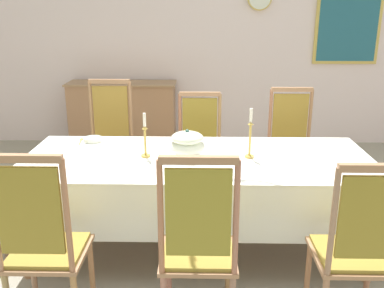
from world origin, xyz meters
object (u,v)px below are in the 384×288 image
at_px(bowl_near_right, 213,175).
at_px(spoon_primary, 81,140).
at_px(chair_south_c, 358,248).
at_px(bowl_near_left, 93,139).
at_px(chair_south_a, 43,243).
at_px(framed_painting, 349,19).
at_px(soup_tureen, 187,144).
at_px(candlestick_east, 250,138).
at_px(chair_north_b, 200,146).
at_px(sideboard, 123,115).
at_px(chair_south_b, 198,244).
at_px(dining_table, 197,166).
at_px(chair_north_c, 291,145).
at_px(spoon_secondary, 228,175).
at_px(candlestick_west, 145,140).
at_px(chair_north_a, 110,142).

distance_m(bowl_near_right, spoon_primary, 1.36).
xyz_separation_m(chair_south_c, bowl_near_left, (-1.78, 1.30, 0.22)).
relative_size(chair_south_a, framed_painting, 0.98).
bearing_deg(soup_tureen, framed_painting, 54.44).
distance_m(soup_tureen, candlestick_east, 0.47).
bearing_deg(chair_north_b, soup_tureen, 84.45).
bearing_deg(sideboard, spoon_primary, 91.05).
distance_m(chair_south_b, chair_north_b, 1.86).
height_order(chair_south_c, spoon_primary, chair_south_c).
bearing_deg(dining_table, chair_north_c, 45.84).
distance_m(chair_south_a, framed_painting, 4.85).
relative_size(bowl_near_right, spoon_secondary, 0.80).
height_order(spoon_secondary, sideboard, sideboard).
distance_m(chair_south_a, spoon_primary, 1.35).
distance_m(chair_north_c, candlestick_west, 1.63).
xyz_separation_m(bowl_near_right, spoon_primary, (-1.10, 0.81, -0.01)).
xyz_separation_m(soup_tureen, candlestick_west, (-0.31, 0.00, 0.03)).
distance_m(candlestick_east, bowl_near_right, 0.51).
relative_size(candlestick_east, spoon_secondary, 2.11).
xyz_separation_m(candlestick_west, candlestick_east, (0.78, -0.00, 0.02)).
xyz_separation_m(dining_table, chair_north_c, (0.90, 0.93, -0.13)).
distance_m(chair_north_c, spoon_secondary, 1.49).
bearing_deg(bowl_near_right, chair_north_c, 59.23).
xyz_separation_m(chair_south_a, bowl_near_left, (-0.02, 1.31, 0.21)).
distance_m(chair_south_c, framed_painting, 4.09).
distance_m(spoon_secondary, framed_painting, 3.79).
height_order(chair_south_b, spoon_primary, chair_south_b).
xyz_separation_m(chair_north_a, chair_south_c, (1.76, -1.86, -0.03)).
relative_size(candlestick_west, spoon_primary, 1.91).
bearing_deg(chair_north_b, sideboard, -57.98).
bearing_deg(candlestick_west, chair_north_b, 66.40).
relative_size(chair_north_c, sideboard, 0.78).
bearing_deg(chair_south_b, dining_table, 90.87).
xyz_separation_m(chair_north_b, candlestick_east, (0.38, -0.93, 0.37)).
bearing_deg(framed_painting, soup_tureen, -125.56).
height_order(chair_north_b, candlestick_east, candlestick_east).
bearing_deg(chair_south_b, bowl_near_left, 124.44).
relative_size(chair_south_b, candlestick_east, 3.05).
relative_size(chair_south_c, candlestick_east, 2.95).
height_order(dining_table, candlestick_east, candlestick_east).
bearing_deg(spoon_secondary, chair_south_c, -41.09).
height_order(dining_table, chair_south_b, chair_south_b).
height_order(spoon_primary, sideboard, sideboard).
height_order(soup_tureen, candlestick_west, candlestick_west).
height_order(chair_south_c, chair_north_c, chair_north_c).
distance_m(chair_north_b, soup_tureen, 0.98).
xyz_separation_m(chair_south_b, candlestick_west, (-0.40, 0.93, 0.33)).
distance_m(dining_table, soup_tureen, 0.20).
xyz_separation_m(bowl_near_left, spoon_primary, (-0.11, 0.03, -0.02)).
height_order(chair_south_a, framed_painting, framed_painting).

